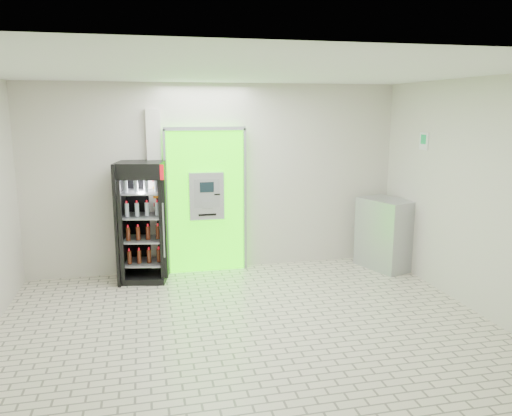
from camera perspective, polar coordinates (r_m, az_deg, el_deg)
name	(u,v)px	position (r m, az deg, el deg)	size (l,w,h in m)	color
ground	(250,332)	(6.11, -0.71, -13.94)	(6.00, 6.00, 0.00)	beige
room_shell	(249,178)	(5.58, -0.76, 3.42)	(6.00, 6.00, 6.00)	beige
atm_assembly	(206,200)	(8.01, -5.75, 0.94)	(1.30, 0.24, 2.33)	#2BE702
pillar	(156,193)	(7.97, -11.38, 1.66)	(0.22, 0.11, 2.60)	silver
beverage_cooler	(143,224)	(7.79, -12.82, -1.79)	(0.79, 0.75, 1.83)	black
steel_cabinet	(386,234)	(8.51, 14.60, -2.86)	(0.85, 1.01, 1.15)	#A4A6AB
exit_sign	(424,141)	(7.98, 18.64, 7.25)	(0.02, 0.22, 0.26)	white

